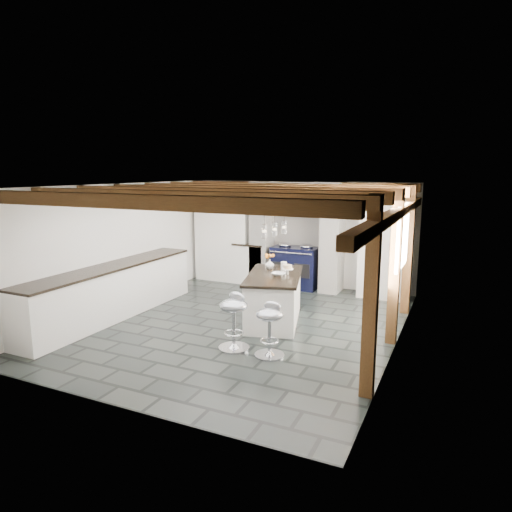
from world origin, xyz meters
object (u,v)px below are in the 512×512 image
at_px(range_cooker, 295,266).
at_px(bar_stool_far, 234,315).
at_px(bar_stool_near, 270,323).
at_px(kitchen_island, 274,297).

relative_size(range_cooker, bar_stool_far, 1.20).
bearing_deg(bar_stool_far, bar_stool_near, 11.62).
xyz_separation_m(bar_stool_near, bar_stool_far, (-0.56, 0.02, 0.04)).
distance_m(kitchen_island, bar_stool_near, 1.49).
height_order(bar_stool_near, bar_stool_far, bar_stool_far).
height_order(kitchen_island, bar_stool_near, kitchen_island).
bearing_deg(bar_stool_near, bar_stool_far, -175.19).
xyz_separation_m(range_cooker, kitchen_island, (0.45, -2.31, -0.05)).
distance_m(bar_stool_near, bar_stool_far, 0.57).
bearing_deg(bar_stool_far, kitchen_island, 102.13).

